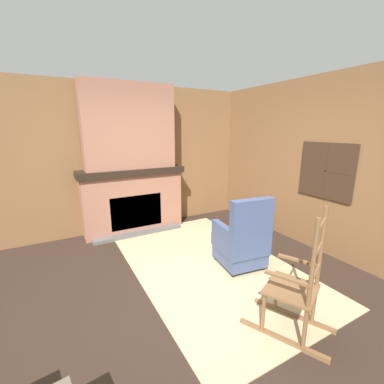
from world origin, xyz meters
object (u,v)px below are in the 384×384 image
(rocking_chair, at_px, (295,292))
(storage_case, at_px, (164,163))
(firewood_stack, at_px, (249,222))
(decorative_plate_on_mantel, at_px, (123,161))
(oil_lamp_vase, at_px, (97,165))
(armchair, at_px, (242,242))

(rocking_chair, relative_size, storage_case, 4.65)
(firewood_stack, distance_m, decorative_plate_on_mantel, 2.61)
(rocking_chair, height_order, storage_case, storage_case)
(storage_case, bearing_deg, oil_lamp_vase, -90.01)
(rocking_chair, relative_size, oil_lamp_vase, 4.64)
(firewood_stack, height_order, oil_lamp_vase, oil_lamp_vase)
(storage_case, relative_size, decorative_plate_on_mantel, 0.97)
(armchair, distance_m, rocking_chair, 1.21)
(oil_lamp_vase, bearing_deg, storage_case, 89.99)
(decorative_plate_on_mantel, bearing_deg, firewood_stack, 63.01)
(decorative_plate_on_mantel, bearing_deg, storage_case, 88.52)
(decorative_plate_on_mantel, bearing_deg, armchair, 26.34)
(armchair, relative_size, firewood_stack, 2.18)
(armchair, height_order, rocking_chair, rocking_chair)
(armchair, bearing_deg, decorative_plate_on_mantel, 33.57)
(armchair, distance_m, oil_lamp_vase, 2.70)
(armchair, relative_size, oil_lamp_vase, 3.92)
(storage_case, bearing_deg, firewood_stack, 51.30)
(decorative_plate_on_mantel, bearing_deg, rocking_chair, 12.26)
(storage_case, xyz_separation_m, decorative_plate_on_mantel, (-0.02, -0.78, 0.07))
(armchair, height_order, decorative_plate_on_mantel, decorative_plate_on_mantel)
(armchair, height_order, firewood_stack, armchair)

